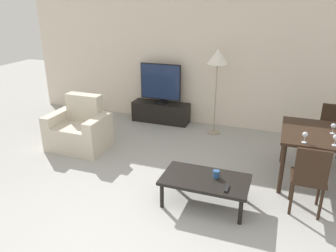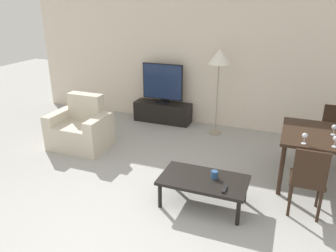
{
  "view_description": "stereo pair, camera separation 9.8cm",
  "coord_description": "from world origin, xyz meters",
  "px_view_note": "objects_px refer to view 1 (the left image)",
  "views": [
    {
      "loc": [
        1.55,
        -2.35,
        2.45
      ],
      "look_at": [
        -0.03,
        1.99,
        0.65
      ],
      "focal_mm": 35.0,
      "sensor_mm": 36.0,
      "label": 1
    },
    {
      "loc": [
        1.64,
        -2.32,
        2.45
      ],
      "look_at": [
        -0.03,
        1.99,
        0.65
      ],
      "focal_mm": 35.0,
      "sensor_mm": 36.0,
      "label": 2
    }
  ],
  "objects_px": {
    "dining_table": "(324,139)",
    "dining_chair_far": "(332,130)",
    "armchair": "(80,130)",
    "tv": "(161,84)",
    "wine_glass_center": "(336,138)",
    "wine_glass_left": "(334,127)",
    "tv_stand": "(161,112)",
    "remote_primary": "(227,189)",
    "dining_chair_near": "(309,176)",
    "coffee_table": "(205,181)",
    "floor_lamp": "(218,60)",
    "wine_glass_right": "(305,135)",
    "cup_white_near": "(216,174)"
  },
  "relations": [
    {
      "from": "dining_table",
      "to": "dining_chair_far",
      "type": "xyz_separation_m",
      "value": [
        0.2,
        0.85,
        -0.16
      ]
    },
    {
      "from": "armchair",
      "to": "tv",
      "type": "relative_size",
      "value": 1.15
    },
    {
      "from": "dining_table",
      "to": "wine_glass_center",
      "type": "distance_m",
      "value": 0.45
    },
    {
      "from": "armchair",
      "to": "dining_table",
      "type": "distance_m",
      "value": 3.86
    },
    {
      "from": "armchair",
      "to": "wine_glass_left",
      "type": "relative_size",
      "value": 6.78
    },
    {
      "from": "tv",
      "to": "tv_stand",
      "type": "bearing_deg",
      "value": 90.0
    },
    {
      "from": "remote_primary",
      "to": "wine_glass_center",
      "type": "xyz_separation_m",
      "value": [
        1.16,
        0.84,
        0.47
      ]
    },
    {
      "from": "dining_table",
      "to": "dining_chair_near",
      "type": "distance_m",
      "value": 0.88
    },
    {
      "from": "tv_stand",
      "to": "tv",
      "type": "xyz_separation_m",
      "value": [
        0.0,
        -0.0,
        0.62
      ]
    },
    {
      "from": "coffee_table",
      "to": "dining_chair_near",
      "type": "xyz_separation_m",
      "value": [
        1.19,
        0.23,
        0.18
      ]
    },
    {
      "from": "tv",
      "to": "wine_glass_left",
      "type": "height_order",
      "value": "tv"
    },
    {
      "from": "armchair",
      "to": "floor_lamp",
      "type": "distance_m",
      "value": 2.75
    },
    {
      "from": "coffee_table",
      "to": "wine_glass_right",
      "type": "distance_m",
      "value": 1.38
    },
    {
      "from": "armchair",
      "to": "dining_chair_near",
      "type": "relative_size",
      "value": 1.1
    },
    {
      "from": "remote_primary",
      "to": "wine_glass_right",
      "type": "height_order",
      "value": "wine_glass_right"
    },
    {
      "from": "floor_lamp",
      "to": "cup_white_near",
      "type": "distance_m",
      "value": 2.58
    },
    {
      "from": "dining_chair_far",
      "to": "wine_glass_left",
      "type": "height_order",
      "value": "same"
    },
    {
      "from": "dining_table",
      "to": "remote_primary",
      "type": "distance_m",
      "value": 1.67
    },
    {
      "from": "dining_table",
      "to": "wine_glass_right",
      "type": "distance_m",
      "value": 0.55
    },
    {
      "from": "dining_chair_far",
      "to": "cup_white_near",
      "type": "xyz_separation_m",
      "value": [
        -1.46,
        -1.86,
        -0.09
      ]
    },
    {
      "from": "wine_glass_center",
      "to": "wine_glass_right",
      "type": "height_order",
      "value": "same"
    },
    {
      "from": "dining_chair_far",
      "to": "remote_primary",
      "type": "xyz_separation_m",
      "value": [
        -1.28,
        -2.08,
        -0.13
      ]
    },
    {
      "from": "floor_lamp",
      "to": "wine_glass_center",
      "type": "height_order",
      "value": "floor_lamp"
    },
    {
      "from": "wine_glass_center",
      "to": "wine_glass_left",
      "type": "bearing_deg",
      "value": 88.16
    },
    {
      "from": "tv_stand",
      "to": "dining_chair_far",
      "type": "height_order",
      "value": "dining_chair_far"
    },
    {
      "from": "tv_stand",
      "to": "wine_glass_left",
      "type": "relative_size",
      "value": 8.21
    },
    {
      "from": "tv_stand",
      "to": "floor_lamp",
      "type": "height_order",
      "value": "floor_lamp"
    },
    {
      "from": "wine_glass_left",
      "to": "wine_glass_right",
      "type": "xyz_separation_m",
      "value": [
        -0.36,
        -0.45,
        0.0
      ]
    },
    {
      "from": "dining_chair_near",
      "to": "wine_glass_left",
      "type": "xyz_separation_m",
      "value": [
        0.28,
        0.86,
        0.35
      ]
    },
    {
      "from": "tv",
      "to": "wine_glass_center",
      "type": "bearing_deg",
      "value": -32.29
    },
    {
      "from": "cup_white_near",
      "to": "wine_glass_center",
      "type": "height_order",
      "value": "wine_glass_center"
    },
    {
      "from": "tv_stand",
      "to": "wine_glass_right",
      "type": "xyz_separation_m",
      "value": [
        2.71,
        -1.97,
        0.65
      ]
    },
    {
      "from": "remote_primary",
      "to": "cup_white_near",
      "type": "height_order",
      "value": "cup_white_near"
    },
    {
      "from": "wine_glass_right",
      "to": "tv",
      "type": "bearing_deg",
      "value": 144.0
    },
    {
      "from": "wine_glass_center",
      "to": "coffee_table",
      "type": "bearing_deg",
      "value": -155.0
    },
    {
      "from": "armchair",
      "to": "remote_primary",
      "type": "bearing_deg",
      "value": -21.39
    },
    {
      "from": "dining_chair_far",
      "to": "wine_glass_left",
      "type": "bearing_deg",
      "value": -97.71
    },
    {
      "from": "tv",
      "to": "wine_glass_center",
      "type": "xyz_separation_m",
      "value": [
        3.06,
        -1.93,
        0.03
      ]
    },
    {
      "from": "coffee_table",
      "to": "wine_glass_right",
      "type": "xyz_separation_m",
      "value": [
        1.1,
        0.64,
        0.53
      ]
    },
    {
      "from": "armchair",
      "to": "dining_chair_near",
      "type": "bearing_deg",
      "value": -10.7
    },
    {
      "from": "coffee_table",
      "to": "floor_lamp",
      "type": "bearing_deg",
      "value": 99.79
    },
    {
      "from": "wine_glass_right",
      "to": "dining_chair_near",
      "type": "bearing_deg",
      "value": -78.25
    },
    {
      "from": "coffee_table",
      "to": "cup_white_near",
      "type": "height_order",
      "value": "cup_white_near"
    },
    {
      "from": "armchair",
      "to": "tv",
      "type": "bearing_deg",
      "value": 63.21
    },
    {
      "from": "tv",
      "to": "wine_glass_left",
      "type": "bearing_deg",
      "value": -26.31
    },
    {
      "from": "dining_table",
      "to": "cup_white_near",
      "type": "xyz_separation_m",
      "value": [
        -1.26,
        -1.01,
        -0.25
      ]
    },
    {
      "from": "tv",
      "to": "floor_lamp",
      "type": "relative_size",
      "value": 0.53
    },
    {
      "from": "armchair",
      "to": "wine_glass_right",
      "type": "relative_size",
      "value": 6.78
    },
    {
      "from": "dining_chair_far",
      "to": "floor_lamp",
      "type": "distance_m",
      "value": 2.24
    },
    {
      "from": "armchair",
      "to": "tv_stand",
      "type": "relative_size",
      "value": 0.83
    }
  ]
}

